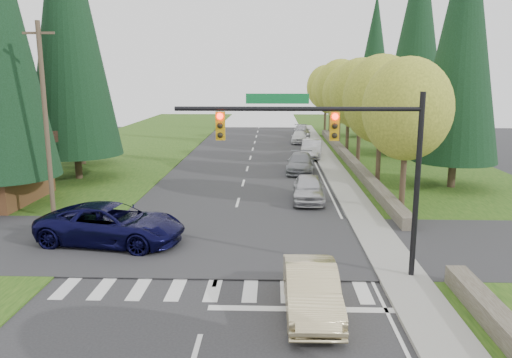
# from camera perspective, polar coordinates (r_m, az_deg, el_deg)

# --- Properties ---
(ground) EXTENTS (120.00, 120.00, 0.00)m
(ground) POSITION_cam_1_polar(r_m,az_deg,el_deg) (15.07, -6.42, -17.44)
(ground) COLOR #28282B
(ground) RESTS_ON ground
(grass_east) EXTENTS (14.00, 110.00, 0.06)m
(grass_east) POSITION_cam_1_polar(r_m,az_deg,el_deg) (35.54, 19.85, -0.87)
(grass_east) COLOR #1E4211
(grass_east) RESTS_ON ground
(grass_west) EXTENTS (14.00, 110.00, 0.06)m
(grass_west) POSITION_cam_1_polar(r_m,az_deg,el_deg) (37.01, -22.09, -0.56)
(grass_west) COLOR #1E4211
(grass_west) RESTS_ON ground
(cross_street) EXTENTS (120.00, 8.00, 0.10)m
(cross_street) POSITION_cam_1_polar(r_m,az_deg,el_deg) (22.35, -3.45, -7.46)
(cross_street) COLOR #28282B
(cross_street) RESTS_ON ground
(sidewalk_east) EXTENTS (1.80, 80.00, 0.13)m
(sidewalk_east) POSITION_cam_1_polar(r_m,az_deg,el_deg) (36.09, 9.63, -0.10)
(sidewalk_east) COLOR gray
(sidewalk_east) RESTS_ON ground
(curb_east) EXTENTS (0.20, 80.00, 0.13)m
(curb_east) POSITION_cam_1_polar(r_m,az_deg,el_deg) (35.99, 8.29, -0.09)
(curb_east) COLOR gray
(curb_east) RESTS_ON ground
(stone_wall_north) EXTENTS (0.70, 40.00, 0.70)m
(stone_wall_north) POSITION_cam_1_polar(r_m,az_deg,el_deg) (44.07, 10.48, 2.37)
(stone_wall_north) COLOR #4C4438
(stone_wall_north) RESTS_ON ground
(traffic_signal) EXTENTS (8.70, 0.37, 6.80)m
(traffic_signal) POSITION_cam_1_polar(r_m,az_deg,el_deg) (17.82, 9.43, 4.00)
(traffic_signal) COLOR black
(traffic_signal) RESTS_ON ground
(utility_pole) EXTENTS (1.60, 0.24, 10.00)m
(utility_pole) POSITION_cam_1_polar(r_m,az_deg,el_deg) (27.64, -22.90, 6.24)
(utility_pole) COLOR #473828
(utility_pole) RESTS_ON ground
(decid_tree_0) EXTENTS (4.80, 4.80, 8.37)m
(decid_tree_0) POSITION_cam_1_polar(r_m,az_deg,el_deg) (28.00, 16.89, 7.65)
(decid_tree_0) COLOR #38281C
(decid_tree_0) RESTS_ON ground
(decid_tree_1) EXTENTS (5.20, 5.20, 8.80)m
(decid_tree_1) POSITION_cam_1_polar(r_m,az_deg,el_deg) (34.82, 14.14, 8.81)
(decid_tree_1) COLOR #38281C
(decid_tree_1) RESTS_ON ground
(decid_tree_2) EXTENTS (5.00, 5.00, 8.82)m
(decid_tree_2) POSITION_cam_1_polar(r_m,az_deg,el_deg) (41.65, 11.86, 9.50)
(decid_tree_2) COLOR #38281C
(decid_tree_2) RESTS_ON ground
(decid_tree_3) EXTENTS (5.00, 5.00, 8.55)m
(decid_tree_3) POSITION_cam_1_polar(r_m,az_deg,el_deg) (48.58, 10.56, 9.52)
(decid_tree_3) COLOR #38281C
(decid_tree_3) RESTS_ON ground
(decid_tree_4) EXTENTS (5.40, 5.40, 9.18)m
(decid_tree_4) POSITION_cam_1_polar(r_m,az_deg,el_deg) (55.51, 9.61, 10.20)
(decid_tree_4) COLOR #38281C
(decid_tree_4) RESTS_ON ground
(decid_tree_5) EXTENTS (4.80, 4.80, 8.30)m
(decid_tree_5) POSITION_cam_1_polar(r_m,az_deg,el_deg) (62.45, 8.56, 9.89)
(decid_tree_5) COLOR #38281C
(decid_tree_5) RESTS_ON ground
(decid_tree_6) EXTENTS (5.20, 5.20, 8.86)m
(decid_tree_6) POSITION_cam_1_polar(r_m,az_deg,el_deg) (69.41, 7.99, 10.35)
(decid_tree_6) COLOR #38281C
(decid_tree_6) RESTS_ON ground
(conifer_w_c) EXTENTS (6.46, 6.46, 20.80)m
(conifer_w_c) POSITION_cam_1_polar(r_m,az_deg,el_deg) (37.95, -20.74, 16.96)
(conifer_w_c) COLOR #38281C
(conifer_w_c) RESTS_ON ground
(conifer_w_e) EXTENTS (5.78, 5.78, 18.80)m
(conifer_w_e) POSITION_cam_1_polar(r_m,az_deg,el_deg) (44.15, -20.07, 14.84)
(conifer_w_e) COLOR #38281C
(conifer_w_e) RESTS_ON ground
(conifer_e_a) EXTENTS (5.44, 5.44, 17.80)m
(conifer_e_a) POSITION_cam_1_polar(r_m,az_deg,el_deg) (35.20, 22.58, 14.83)
(conifer_e_a) COLOR #38281C
(conifer_e_a) RESTS_ON ground
(conifer_e_b) EXTENTS (6.12, 6.12, 19.80)m
(conifer_e_b) POSITION_cam_1_polar(r_m,az_deg,el_deg) (48.90, 17.95, 15.19)
(conifer_e_b) COLOR #38281C
(conifer_e_b) RESTS_ON ground
(conifer_e_c) EXTENTS (5.10, 5.10, 16.80)m
(conifer_e_c) POSITION_cam_1_polar(r_m,az_deg,el_deg) (62.21, 13.38, 13.17)
(conifer_e_c) COLOR #38281C
(conifer_e_c) RESTS_ON ground
(sedan_champagne) EXTENTS (1.70, 4.67, 1.53)m
(sedan_champagne) POSITION_cam_1_polar(r_m,az_deg,el_deg) (16.07, 6.34, -12.46)
(sedan_champagne) COLOR beige
(sedan_champagne) RESTS_ON ground
(suv_navy) EXTENTS (6.84, 3.99, 1.79)m
(suv_navy) POSITION_cam_1_polar(r_m,az_deg,el_deg) (23.06, -16.14, -4.98)
(suv_navy) COLOR black
(suv_navy) RESTS_ON ground
(parked_car_a) EXTENTS (2.09, 4.69, 1.57)m
(parked_car_a) POSITION_cam_1_polar(r_m,az_deg,el_deg) (29.77, 6.04, -1.08)
(parked_car_a) COLOR silver
(parked_car_a) RESTS_ON ground
(parked_car_b) EXTENTS (2.47, 5.17, 1.45)m
(parked_car_b) POSITION_cam_1_polar(r_m,az_deg,el_deg) (38.83, 5.10, 1.84)
(parked_car_b) COLOR gray
(parked_car_b) RESTS_ON ground
(parked_car_c) EXTENTS (2.31, 5.12, 1.63)m
(parked_car_c) POSITION_cam_1_polar(r_m,az_deg,el_deg) (45.78, 6.39, 3.42)
(parked_car_c) COLOR #B2B1B6
(parked_car_c) RESTS_ON ground
(parked_car_d) EXTENTS (1.89, 4.11, 1.37)m
(parked_car_d) POSITION_cam_1_polar(r_m,az_deg,el_deg) (55.95, 4.92, 4.81)
(parked_car_d) COLOR silver
(parked_car_d) RESTS_ON ground
(parked_car_e) EXTENTS (1.94, 4.73, 1.37)m
(parked_car_e) POSITION_cam_1_polar(r_m,az_deg,el_deg) (62.10, 5.24, 5.48)
(parked_car_e) COLOR #A1A1A6
(parked_car_e) RESTS_ON ground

